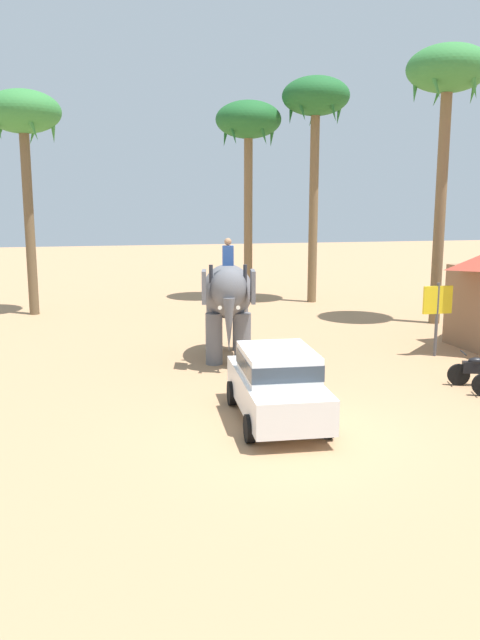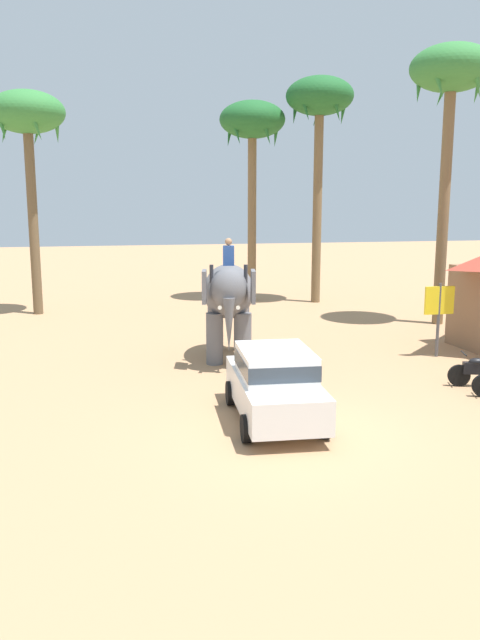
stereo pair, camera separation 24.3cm
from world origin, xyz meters
name	(u,v)px [view 2 (the right image)]	position (x,y,z in m)	size (l,w,h in m)	color
ground_plane	(286,432)	(0.00, 0.00, 0.00)	(120.00, 120.00, 0.00)	tan
car_sedan_foreground	(275,382)	(-0.07, 0.77, 0.93)	(2.08, 4.20, 1.70)	white
elephant_with_mahout	(229,297)	(0.05, 6.80, 1.99)	(2.20, 4.00, 3.88)	slate
palm_tree_behind_elephant	(320,106)	(6.49, 17.30, 9.37)	(3.20, 3.20, 10.72)	brown
palm_tree_near_hut	(27,120)	(-6.70, 16.67, 8.32)	(3.20, 3.20, 9.57)	brown
palm_tree_left_of_road	(451,81)	(9.58, 10.84, 9.52)	(3.20, 3.20, 10.89)	brown
palm_tree_far_back	(252,127)	(3.56, 18.71, 8.48)	(3.20, 3.20, 9.74)	brown
signboard_yellow	(439,305)	(6.69, 5.64, 1.69)	(1.00, 0.10, 2.40)	#4C4C51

